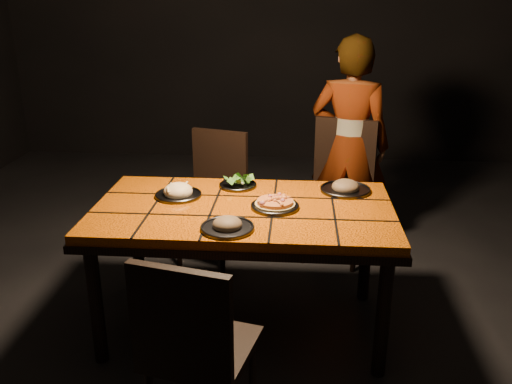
# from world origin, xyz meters

# --- Properties ---
(room_shell) EXTENTS (6.04, 7.04, 3.08)m
(room_shell) POSITION_xyz_m (0.00, 0.00, 1.50)
(room_shell) COLOR black
(room_shell) RESTS_ON ground
(dining_table) EXTENTS (1.62, 0.92, 0.75)m
(dining_table) POSITION_xyz_m (0.00, 0.00, 0.67)
(dining_table) COLOR #DA6006
(dining_table) RESTS_ON ground
(chair_near) EXTENTS (0.49, 0.49, 0.90)m
(chair_near) POSITION_xyz_m (-0.11, -0.91, 0.52)
(chair_near) COLOR black
(chair_near) RESTS_ON ground
(chair_far_left) EXTENTS (0.52, 0.52, 0.92)m
(chair_far_left) POSITION_xyz_m (-0.30, 0.90, 0.53)
(chair_far_left) COLOR black
(chair_far_left) RESTS_ON ground
(chair_far_right) EXTENTS (0.56, 0.56, 0.99)m
(chair_far_right) POSITION_xyz_m (0.60, 1.03, 0.57)
(chair_far_right) COLOR black
(chair_far_right) RESTS_ON ground
(diner) EXTENTS (0.65, 0.51, 1.57)m
(diner) POSITION_xyz_m (0.66, 1.17, 0.79)
(diner) COLOR brown
(diner) RESTS_ON ground
(plate_pizza) EXTENTS (0.29, 0.29, 0.04)m
(plate_pizza) POSITION_xyz_m (0.17, -0.01, 0.77)
(plate_pizza) COLOR #37383C
(plate_pizza) RESTS_ON dining_table
(plate_pasta) EXTENTS (0.26, 0.26, 0.09)m
(plate_pasta) POSITION_xyz_m (-0.38, 0.12, 0.77)
(plate_pasta) COLOR #37383C
(plate_pasta) RESTS_ON dining_table
(plate_salad) EXTENTS (0.22, 0.22, 0.07)m
(plate_salad) POSITION_xyz_m (-0.06, 0.31, 0.78)
(plate_salad) COLOR #37383C
(plate_salad) RESTS_ON dining_table
(plate_mushroom_a) EXTENTS (0.26, 0.26, 0.09)m
(plate_mushroom_a) POSITION_xyz_m (-0.05, -0.31, 0.77)
(plate_mushroom_a) COLOR #37383C
(plate_mushroom_a) RESTS_ON dining_table
(plate_mushroom_b) EXTENTS (0.29, 0.29, 0.10)m
(plate_mushroom_b) POSITION_xyz_m (0.56, 0.28, 0.77)
(plate_mushroom_b) COLOR #37383C
(plate_mushroom_b) RESTS_ON dining_table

